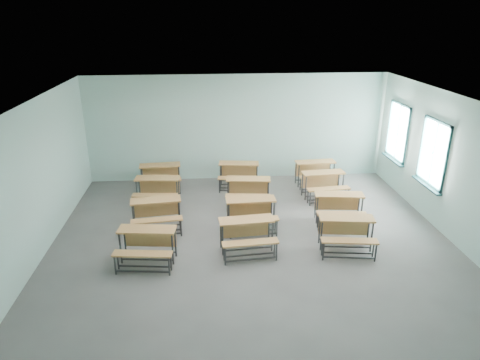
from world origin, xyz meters
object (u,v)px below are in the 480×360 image
object	(u,v)px
desk_unit_r0c1	(247,231)
desk_unit_r1c2	(339,205)
desk_unit_r1c1	(251,210)
desk_unit_r1c0	(156,211)
desk_unit_r3c2	(316,170)
desk_unit_r2c2	(324,181)
desk_unit_r3c0	(160,173)
desk_unit_r0c0	(147,241)
desk_unit_r0c2	(347,230)
desk_unit_r3c1	(239,172)
desk_unit_r2c1	(248,188)
desk_unit_r2c0	(157,187)

from	to	relation	value
desk_unit_r0c1	desk_unit_r1c2	distance (m)	2.65
desk_unit_r1c1	desk_unit_r1c2	xyz separation A→B (m)	(2.17, 0.12, 0.00)
desk_unit_r1c0	desk_unit_r3c2	distance (m)	5.07
desk_unit_r2c2	desk_unit_r3c0	xyz separation A→B (m)	(-4.58, 1.02, 0.00)
desk_unit_r1c2	desk_unit_r0c0	bearing A→B (deg)	-155.03
desk_unit_r0c0	desk_unit_r0c2	xyz separation A→B (m)	(4.23, 0.16, 0.00)
desk_unit_r2c2	desk_unit_r3c1	bearing A→B (deg)	151.66
desk_unit_r2c1	desk_unit_r3c0	world-z (taller)	same
desk_unit_r0c0	desk_unit_r0c2	world-z (taller)	same
desk_unit_r1c0	desk_unit_r1c2	xyz separation A→B (m)	(4.41, -0.04, 0.00)
desk_unit_r0c1	desk_unit_r1c1	xyz separation A→B (m)	(0.20, 1.06, 0.00)
desk_unit_r1c1	desk_unit_r2c0	size ratio (longest dim) A/B	0.96
desk_unit_r1c0	desk_unit_r0c2	bearing A→B (deg)	-23.83
desk_unit_r2c0	desk_unit_r3c0	distance (m)	1.07
desk_unit_r0c2	desk_unit_r0c0	bearing A→B (deg)	-170.26
desk_unit_r0c2	desk_unit_r2c2	distance (m)	2.83
desk_unit_r0c0	desk_unit_r1c0	distance (m)	1.47
desk_unit_r3c2	desk_unit_r3c1	bearing A→B (deg)	174.79
desk_unit_r1c1	desk_unit_r2c2	distance (m)	2.76
desk_unit_r0c0	desk_unit_r2c0	world-z (taller)	same
desk_unit_r0c1	desk_unit_r0c2	world-z (taller)	same
desk_unit_r0c2	desk_unit_r2c2	bearing A→B (deg)	92.09
desk_unit_r1c0	desk_unit_r2c0	world-z (taller)	same
desk_unit_r1c0	desk_unit_r3c0	bearing A→B (deg)	86.46
desk_unit_r0c1	desk_unit_r1c2	bearing A→B (deg)	21.63
desk_unit_r2c1	desk_unit_r2c2	xyz separation A→B (m)	(2.14, 0.31, 0.00)
desk_unit_r0c0	desk_unit_r2c1	bearing A→B (deg)	55.55
desk_unit_r0c1	desk_unit_r1c2	size ratio (longest dim) A/B	0.98
desk_unit_r0c1	desk_unit_r1c0	xyz separation A→B (m)	(-2.03, 1.21, 0.00)
desk_unit_r2c1	desk_unit_r3c2	distance (m)	2.48
desk_unit_r0c0	desk_unit_r2c2	world-z (taller)	same
desk_unit_r0c0	desk_unit_r3c0	size ratio (longest dim) A/B	1.02
desk_unit_r0c2	desk_unit_r1c0	bearing A→B (deg)	170.20
desk_unit_r0c0	desk_unit_r1c2	xyz separation A→B (m)	(4.47, 1.43, 0.00)
desk_unit_r0c2	desk_unit_r2c1	world-z (taller)	same
desk_unit_r0c2	desk_unit_r3c2	bearing A→B (deg)	93.35
desk_unit_r2c0	desk_unit_r3c2	world-z (taller)	same
desk_unit_r0c0	desk_unit_r3c1	size ratio (longest dim) A/B	1.00
desk_unit_r0c1	desk_unit_r0c2	distance (m)	2.14
desk_unit_r1c0	desk_unit_r2c0	size ratio (longest dim) A/B	1.01
desk_unit_r1c1	desk_unit_r3c0	size ratio (longest dim) A/B	0.97
desk_unit_r1c0	desk_unit_r1c1	xyz separation A→B (m)	(2.24, -0.15, 0.00)
desk_unit_r1c1	desk_unit_r1c2	bearing A→B (deg)	1.49
desk_unit_r2c1	desk_unit_r3c1	distance (m)	1.30
desk_unit_r1c2	desk_unit_r2c2	xyz separation A→B (m)	(0.04, 1.54, 0.00)
desk_unit_r3c1	desk_unit_r3c2	size ratio (longest dim) A/B	1.03
desk_unit_r0c2	desk_unit_r2c0	xyz separation A→B (m)	(-4.30, 2.76, 0.00)
desk_unit_r1c0	desk_unit_r2c1	size ratio (longest dim) A/B	0.99
desk_unit_r1c0	desk_unit_r2c2	world-z (taller)	same
desk_unit_r1c2	desk_unit_r3c2	bearing A→B (deg)	96.11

